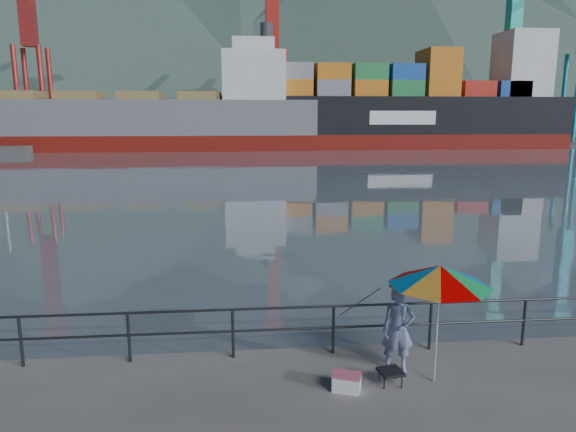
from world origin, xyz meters
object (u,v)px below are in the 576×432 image
Objects in this scene: container_ship at (404,109)px; fisherman at (398,330)px; bulk_carrier at (159,120)px; beach_umbrella at (440,276)px; cooler_bag at (347,383)px.

fisherman is at bearing -107.80° from container_ship.
fisherman is 71.16m from bulk_carrier.
beach_umbrella reaches higher than cooler_bag.
cooler_bag is (-1.64, -0.16, -1.85)m from beach_umbrella.
fisherman is 3.44× the size of cooler_bag.
cooler_bag is 71.58m from bulk_carrier.
beach_umbrella is at bearing -77.70° from bulk_carrier.
container_ship is (37.55, 1.61, 1.74)m from bulk_carrier.
container_ship is (22.29, 71.61, 3.90)m from beach_umbrella.
fisherman is 1.41m from cooler_bag.
container_ship is at bearing 91.17° from cooler_bag.
container_ship is (23.93, 71.77, 5.75)m from cooler_bag.
container_ship reaches higher than bulk_carrier.
beach_umbrella is 71.67m from bulk_carrier.
cooler_bag is at bearing -79.01° from bulk_carrier.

